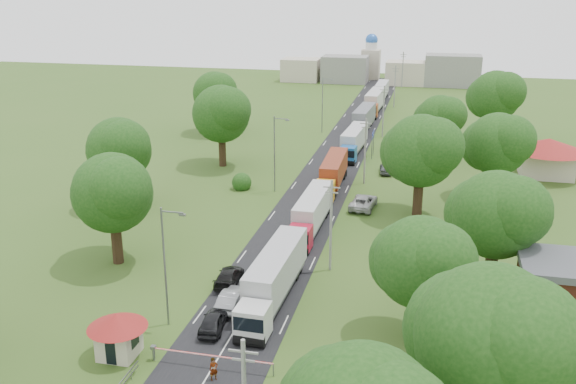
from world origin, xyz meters
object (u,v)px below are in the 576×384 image
(car_lane_front, at_px, (213,321))
(pedestrian_near, at_px, (214,369))
(boom_barrier, at_px, (194,355))
(car_lane_mid, at_px, (233,299))
(guard_booth, at_px, (118,330))
(info_sign, at_px, (373,138))
(truck_0, at_px, (274,277))

(car_lane_front, relative_size, pedestrian_near, 2.60)
(boom_barrier, distance_m, car_lane_mid, 8.90)
(boom_barrier, distance_m, pedestrian_near, 2.37)
(guard_booth, distance_m, car_lane_mid, 10.75)
(info_sign, xyz_separation_m, pedestrian_near, (-4.61, -61.35, -2.15))
(guard_booth, distance_m, car_lane_front, 7.59)
(truck_0, xyz_separation_m, car_lane_mid, (-3.11, -1.89, -1.43))
(info_sign, xyz_separation_m, car_lane_front, (-6.87, -55.00, -2.25))
(boom_barrier, bearing_deg, car_lane_front, 93.60)
(guard_booth, xyz_separation_m, info_sign, (12.40, 60.00, 0.84))
(info_sign, height_order, car_lane_mid, info_sign)
(car_lane_mid, bearing_deg, guard_booth, 57.70)
(boom_barrier, height_order, info_sign, info_sign)
(car_lane_mid, bearing_deg, boom_barrier, 90.91)
(guard_booth, xyz_separation_m, pedestrian_near, (7.79, -1.35, -1.31))
(boom_barrier, xyz_separation_m, car_lane_front, (-0.31, 5.00, -0.14))
(truck_0, bearing_deg, car_lane_front, -120.89)
(truck_0, bearing_deg, guard_booth, -129.81)
(boom_barrier, height_order, guard_booth, guard_booth)
(car_lane_mid, bearing_deg, info_sign, -96.11)
(car_lane_mid, xyz_separation_m, pedestrian_near, (1.91, -10.25, 0.06))
(pedestrian_near, bearing_deg, info_sign, 46.59)
(truck_0, relative_size, car_lane_front, 3.42)
(info_sign, bearing_deg, guard_booth, -101.68)
(boom_barrier, relative_size, car_lane_mid, 1.94)
(info_sign, height_order, truck_0, truck_0)
(info_sign, height_order, pedestrian_near, info_sign)
(boom_barrier, relative_size, pedestrian_near, 5.43)
(car_lane_front, distance_m, pedestrian_near, 6.75)
(guard_booth, height_order, pedestrian_near, guard_booth)
(truck_0, bearing_deg, pedestrian_near, -95.65)
(truck_0, distance_m, car_lane_front, 6.90)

